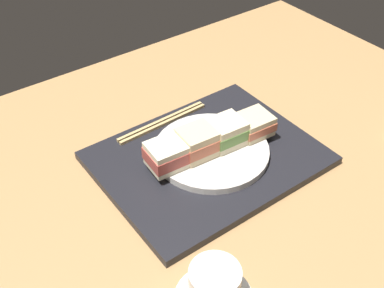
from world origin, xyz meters
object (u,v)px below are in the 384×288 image
object	(u,v)px
sandwich_plate	(211,151)
sandwich_inner_near	(226,132)
sandwich_farmost	(166,155)
chopsticks_pair	(164,122)
sandwich_inner_far	(197,143)
sandwich_nearmost	(254,124)
coffee_cup	(215,288)

from	to	relation	value
sandwich_plate	sandwich_inner_near	bearing A→B (deg)	173.53
sandwich_farmost	chopsticks_pair	xyz separation A→B (cm)	(-8.14, -13.13, -3.69)
sandwich_inner_near	sandwich_inner_far	distance (cm)	6.87
sandwich_farmost	sandwich_inner_far	bearing A→B (deg)	173.53
sandwich_nearmost	sandwich_inner_near	bearing A→B (deg)	-6.47
sandwich_plate	sandwich_farmost	xyz separation A→B (cm)	(10.23, -1.16, 3.30)
sandwich_plate	sandwich_nearmost	xyz separation A→B (cm)	(-10.23, 1.16, 2.91)
sandwich_inner_near	sandwich_farmost	xyz separation A→B (cm)	(13.65, -1.55, -0.20)
sandwich_inner_near	sandwich_inner_far	world-z (taller)	sandwich_inner_far
sandwich_farmost	chopsticks_pair	size ratio (longest dim) A/B	0.34
sandwich_inner_near	sandwich_inner_far	size ratio (longest dim) A/B	1.00
sandwich_nearmost	sandwich_inner_far	bearing A→B (deg)	-6.47
sandwich_plate	sandwich_nearmost	distance (cm)	10.70
coffee_cup	sandwich_nearmost	bearing A→B (deg)	-140.18
chopsticks_pair	sandwich_plate	bearing A→B (deg)	98.32
chopsticks_pair	coffee_cup	bearing A→B (deg)	66.38
sandwich_plate	sandwich_inner_near	world-z (taller)	sandwich_inner_near
sandwich_inner_near	chopsticks_pair	bearing A→B (deg)	-69.45
chopsticks_pair	coffee_cup	distance (cm)	44.21
sandwich_plate	coffee_cup	xyz separation A→B (cm)	(19.80, 26.20, 0.90)
sandwich_plate	sandwich_inner_far	distance (cm)	4.98
sandwich_nearmost	sandwich_inner_far	distance (cm)	13.75
sandwich_nearmost	sandwich_inner_near	world-z (taller)	sandwich_inner_near
coffee_cup	sandwich_farmost	bearing A→B (deg)	-109.26
coffee_cup	sandwich_inner_far	bearing A→B (deg)	-121.65
sandwich_farmost	chopsticks_pair	world-z (taller)	sandwich_farmost
coffee_cup	sandwich_plate	bearing A→B (deg)	-127.08
sandwich_plate	sandwich_nearmost	bearing A→B (deg)	173.53
sandwich_farmost	sandwich_nearmost	bearing A→B (deg)	173.53
sandwich_farmost	sandwich_inner_near	bearing A→B (deg)	173.53
sandwich_plate	chopsticks_pair	size ratio (longest dim) A/B	1.05
sandwich_farmost	coffee_cup	size ratio (longest dim) A/B	0.58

